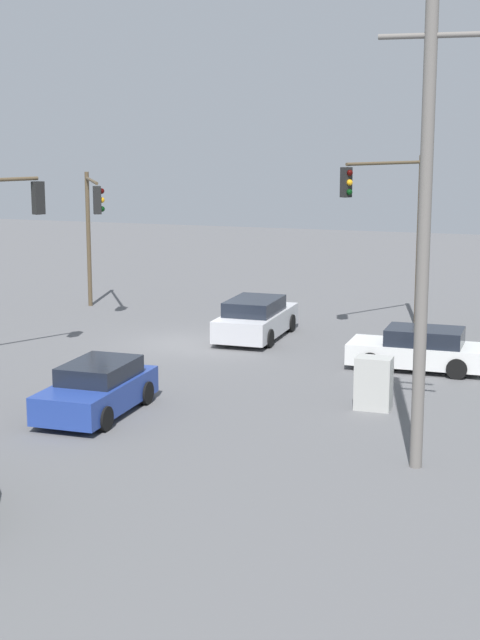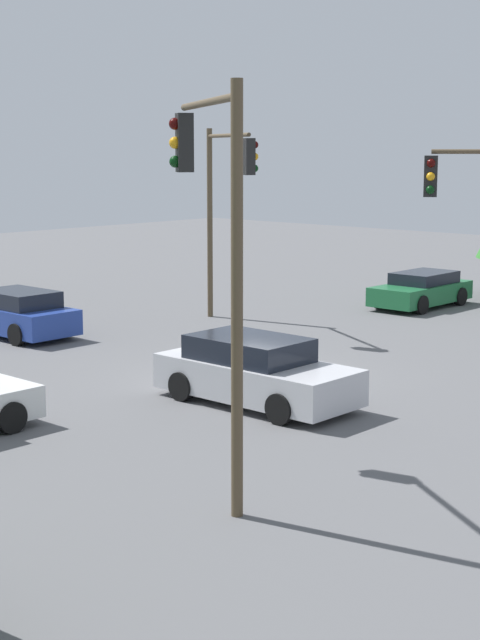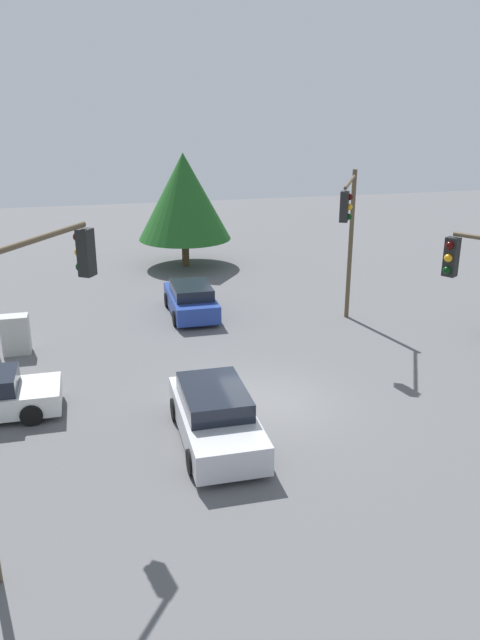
# 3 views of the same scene
# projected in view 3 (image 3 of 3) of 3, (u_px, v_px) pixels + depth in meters

# --- Properties ---
(ground_plane) EXTENTS (80.00, 80.00, 0.00)m
(ground_plane) POSITION_uv_depth(u_px,v_px,m) (267.00, 404.00, 19.01)
(ground_plane) COLOR #5B5B5E
(sedan_blue) EXTENTS (1.92, 4.14, 1.39)m
(sedan_blue) POSITION_uv_depth(u_px,v_px,m) (191.00, 300.00, 26.65)
(sedan_blue) COLOR #233D93
(sedan_blue) RESTS_ON ground_plane
(sedan_silver) EXTENTS (2.02, 4.59, 1.47)m
(sedan_silver) POSITION_uv_depth(u_px,v_px,m) (215.00, 416.00, 16.81)
(sedan_silver) COLOR silver
(sedan_silver) RESTS_ON ground_plane
(traffic_signal_main) EXTENTS (2.11, 3.65, 6.16)m
(traffic_signal_main) POSITION_uv_depth(u_px,v_px,m) (349.00, 225.00, 23.76)
(traffic_signal_main) COLOR brown
(traffic_signal_main) RESTS_ON ground_plane
(traffic_signal_aux) EXTENTS (2.45, 3.57, 6.49)m
(traffic_signal_aux) POSITION_uv_depth(u_px,v_px,m) (23.00, 338.00, 11.94)
(traffic_signal_aux) COLOR brown
(traffic_signal_aux) RESTS_ON ground_plane
(electrical_cabinet) EXTENTS (0.97, 0.64, 1.44)m
(electrical_cabinet) POSITION_uv_depth(u_px,v_px,m) (16.00, 335.00, 22.57)
(electrical_cabinet) COLOR #B2B2AD
(electrical_cabinet) RESTS_ON ground_plane
(tree_corner) EXTENTS (5.03, 5.03, 6.12)m
(tree_corner) POSITION_uv_depth(u_px,v_px,m) (184.00, 197.00, 33.52)
(tree_corner) COLOR #4C3823
(tree_corner) RESTS_ON ground_plane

